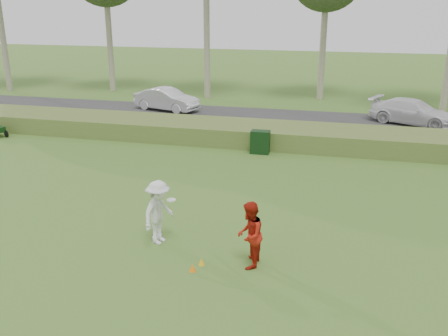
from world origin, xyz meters
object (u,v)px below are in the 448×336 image
(cone_yellow, at_px, (201,261))
(utility_cabinet, at_px, (260,142))
(player_red, at_px, (250,235))
(car_mid, at_px, (167,99))
(cone_orange, at_px, (192,268))
(car_right, at_px, (413,112))
(player_white, at_px, (159,212))

(cone_yellow, relative_size, utility_cabinet, 0.18)
(player_red, distance_m, utility_cabinet, 10.46)
(player_red, relative_size, car_mid, 0.43)
(cone_orange, xyz_separation_m, car_mid, (-7.60, 18.69, 0.66))
(cone_yellow, bearing_deg, car_right, 68.45)
(cone_orange, bearing_deg, car_mid, 112.12)
(player_white, bearing_deg, car_right, -12.26)
(cone_orange, xyz_separation_m, car_right, (7.31, 18.56, 0.66))
(utility_cabinet, bearing_deg, car_mid, 133.10)
(player_red, xyz_separation_m, utility_cabinet, (-1.55, 10.34, -0.38))
(player_white, xyz_separation_m, cone_orange, (1.44, -1.36, -0.86))
(car_mid, bearing_deg, car_right, -74.80)
(cone_yellow, distance_m, car_mid, 19.89)
(car_mid, bearing_deg, player_red, -137.83)
(car_mid, bearing_deg, cone_orange, -142.19)
(cone_orange, xyz_separation_m, utility_cabinet, (-0.15, 10.98, 0.44))
(car_mid, height_order, car_right, car_mid)
(player_white, bearing_deg, cone_orange, -118.67)
(cone_orange, distance_m, utility_cabinet, 10.99)
(car_right, bearing_deg, cone_orange, -177.56)
(cone_yellow, height_order, utility_cabinet, utility_cabinet)
(player_red, distance_m, car_right, 18.88)
(player_red, distance_m, cone_yellow, 1.53)
(utility_cabinet, bearing_deg, cone_orange, -90.11)
(player_red, relative_size, cone_orange, 9.00)
(car_mid, distance_m, car_right, 14.91)
(player_red, relative_size, cone_yellow, 9.21)
(player_red, bearing_deg, cone_orange, -66.03)
(cone_orange, distance_m, cone_yellow, 0.40)
(player_white, distance_m, car_mid, 18.39)
(utility_cabinet, bearing_deg, car_right, 44.57)
(cone_yellow, bearing_deg, player_red, 11.57)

